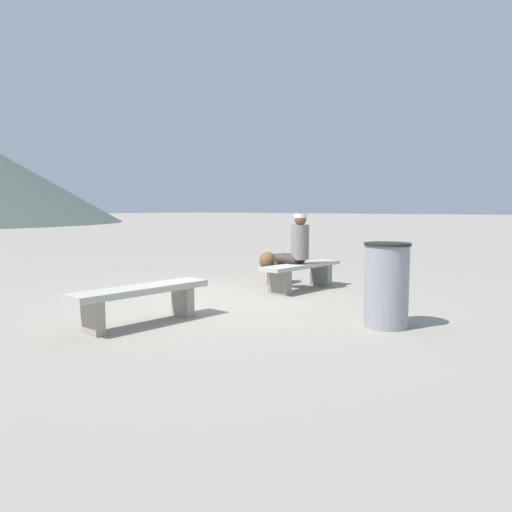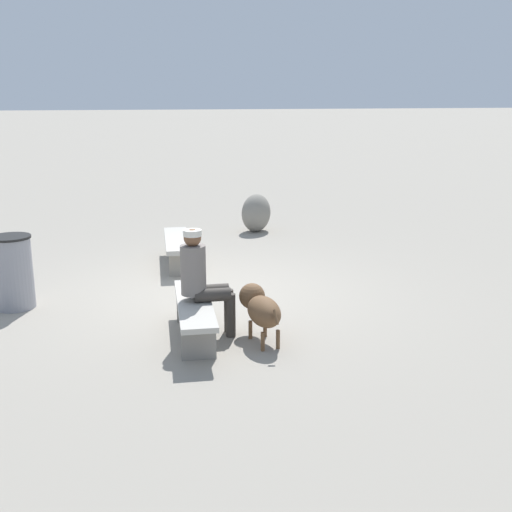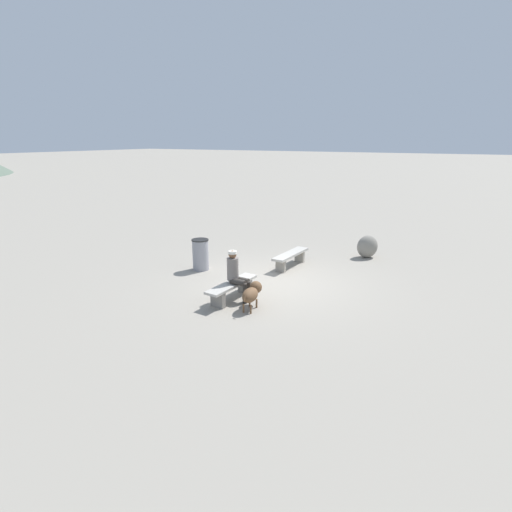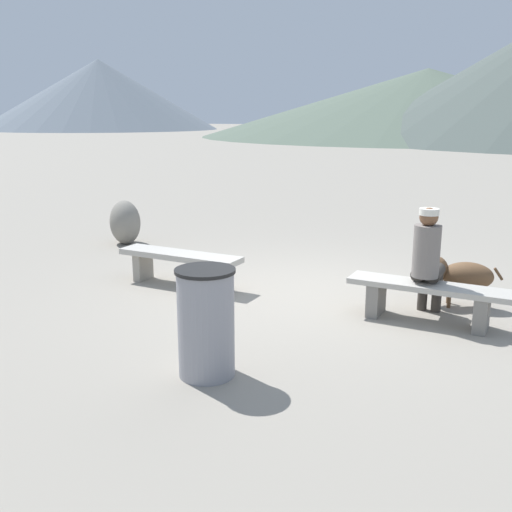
# 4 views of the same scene
# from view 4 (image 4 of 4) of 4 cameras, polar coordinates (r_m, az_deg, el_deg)

# --- Properties ---
(ground) EXTENTS (210.00, 210.00, 0.06)m
(ground) POSITION_cam_4_polar(r_m,az_deg,el_deg) (7.40, 4.60, -3.90)
(ground) COLOR gray
(bench_left) EXTENTS (1.73, 0.48, 0.44)m
(bench_left) POSITION_cam_4_polar(r_m,az_deg,el_deg) (7.70, -7.39, -0.49)
(bench_left) COLOR gray
(bench_left) RESTS_ON ground
(bench_right) EXTENTS (1.72, 0.48, 0.43)m
(bench_right) POSITION_cam_4_polar(r_m,az_deg,el_deg) (6.57, 16.31, -3.73)
(bench_right) COLOR gray
(bench_right) RESTS_ON ground
(seated_person) EXTENTS (0.32, 0.60, 1.25)m
(seated_person) POSITION_cam_4_polar(r_m,az_deg,el_deg) (6.57, 16.33, -0.12)
(seated_person) COLOR slate
(seated_person) RESTS_ON ground
(dog) EXTENTS (0.90, 0.40, 0.59)m
(dog) POSITION_cam_4_polar(r_m,az_deg,el_deg) (7.19, 18.98, -1.67)
(dog) COLOR brown
(dog) RESTS_ON ground
(trash_bin) EXTENTS (0.51, 0.51, 0.95)m
(trash_bin) POSITION_cam_4_polar(r_m,az_deg,el_deg) (5.02, -4.87, -6.46)
(trash_bin) COLOR gray
(trash_bin) RESTS_ON ground
(boulder) EXTENTS (0.87, 0.87, 0.75)m
(boulder) POSITION_cam_4_polar(r_m,az_deg,el_deg) (10.35, -12.59, 3.22)
(boulder) COLOR gray
(boulder) RESTS_ON ground
(distant_peak_2) EXTENTS (43.09, 43.09, 6.33)m
(distant_peak_2) POSITION_cam_4_polar(r_m,az_deg,el_deg) (60.25, 16.21, 14.10)
(distant_peak_2) COLOR #566656
(distant_peak_2) RESTS_ON ground
(distant_peak_3) EXTENTS (32.31, 32.31, 9.36)m
(distant_peak_3) POSITION_cam_4_polar(r_m,az_deg,el_deg) (86.59, -14.94, 14.91)
(distant_peak_3) COLOR slate
(distant_peak_3) RESTS_ON ground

